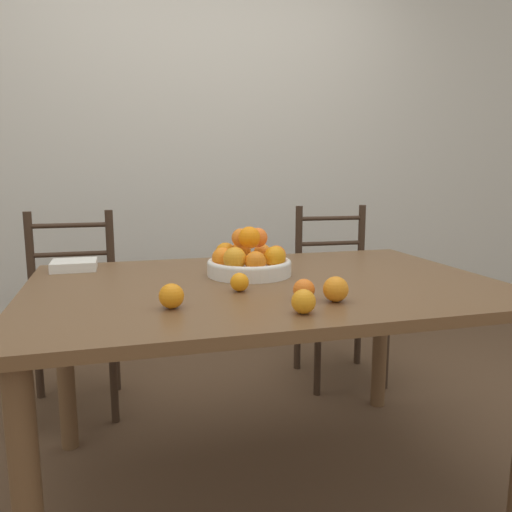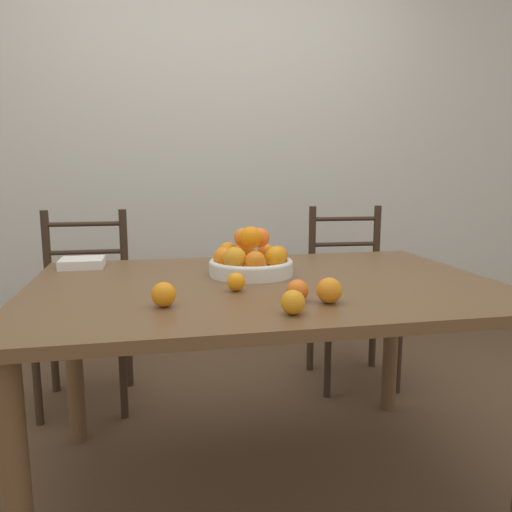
# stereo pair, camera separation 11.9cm
# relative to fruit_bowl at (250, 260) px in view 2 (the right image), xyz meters

# --- Properties ---
(ground_plane) EXTENTS (12.00, 12.00, 0.00)m
(ground_plane) POSITION_rel_fruit_bowl_xyz_m (0.03, -0.13, -0.83)
(ground_plane) COLOR brown
(wall_back) EXTENTS (8.00, 0.06, 2.60)m
(wall_back) POSITION_rel_fruit_bowl_xyz_m (0.03, 1.47, 0.47)
(wall_back) COLOR beige
(wall_back) RESTS_ON ground_plane
(dining_table) EXTENTS (1.61, 1.07, 0.77)m
(dining_table) POSITION_rel_fruit_bowl_xyz_m (0.03, -0.13, -0.15)
(dining_table) COLOR brown
(dining_table) RESTS_ON ground_plane
(fruit_bowl) EXTENTS (0.31, 0.31, 0.18)m
(fruit_bowl) POSITION_rel_fruit_bowl_xyz_m (0.00, 0.00, 0.00)
(fruit_bowl) COLOR silver
(fruit_bowl) RESTS_ON dining_table
(orange_loose_0) EXTENTS (0.08, 0.08, 0.08)m
(orange_loose_0) POSITION_rel_fruit_bowl_xyz_m (0.15, -0.44, -0.02)
(orange_loose_0) COLOR orange
(orange_loose_0) RESTS_ON dining_table
(orange_loose_1) EXTENTS (0.06, 0.06, 0.06)m
(orange_loose_1) POSITION_rel_fruit_bowl_xyz_m (-0.09, -0.24, -0.03)
(orange_loose_1) COLOR orange
(orange_loose_1) RESTS_ON dining_table
(orange_loose_2) EXTENTS (0.07, 0.07, 0.07)m
(orange_loose_2) POSITION_rel_fruit_bowl_xyz_m (0.01, -0.53, -0.02)
(orange_loose_2) COLOR orange
(orange_loose_2) RESTS_ON dining_table
(orange_loose_3) EXTENTS (0.07, 0.07, 0.07)m
(orange_loose_3) POSITION_rel_fruit_bowl_xyz_m (0.06, -0.40, -0.02)
(orange_loose_3) COLOR orange
(orange_loose_3) RESTS_ON dining_table
(orange_loose_4) EXTENTS (0.07, 0.07, 0.07)m
(orange_loose_4) POSITION_rel_fruit_bowl_xyz_m (-0.32, -0.38, -0.02)
(orange_loose_4) COLOR orange
(orange_loose_4) RESTS_ON dining_table
(chair_left) EXTENTS (0.43, 0.41, 0.96)m
(chair_left) POSITION_rel_fruit_bowl_xyz_m (-0.70, 0.73, -0.37)
(chair_left) COLOR #382619
(chair_left) RESTS_ON ground_plane
(chair_right) EXTENTS (0.44, 0.42, 0.96)m
(chair_right) POSITION_rel_fruit_bowl_xyz_m (0.70, 0.73, -0.37)
(chair_right) COLOR #382619
(chair_right) RESTS_ON ground_plane
(book_stack) EXTENTS (0.17, 0.15, 0.04)m
(book_stack) POSITION_rel_fruit_bowl_xyz_m (-0.63, 0.28, -0.04)
(book_stack) COLOR silver
(book_stack) RESTS_ON dining_table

